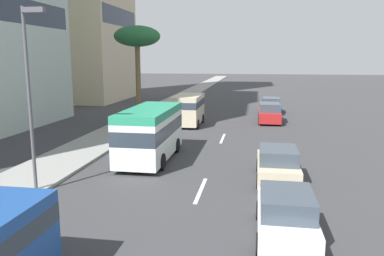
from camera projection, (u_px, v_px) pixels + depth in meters
The scene contains 12 objects.
ground_plane at pixel (230, 120), 34.81m from camera, with size 198.00×198.00×0.00m, color #38383A.
sidewalk_right at pixel (144, 117), 36.08m from camera, with size 162.00×3.32×0.15m, color gray.
lane_stripe_mid at pixel (201, 190), 16.43m from camera, with size 3.20×0.16×0.01m, color silver.
lane_stripe_far at pixel (223, 138), 26.93m from camera, with size 3.20×0.16×0.01m, color silver.
car_lead at pixel (278, 165), 17.58m from camera, with size 4.07×1.88×1.57m.
car_second at pixel (271, 106), 39.34m from camera, with size 4.35×1.95×1.56m.
car_third at pixel (270, 113), 33.55m from camera, with size 4.53×1.90×1.69m.
minibus_fourth at pixel (150, 132), 21.12m from camera, with size 6.43×2.40×2.85m.
van_fifth at pixel (188, 108), 32.08m from camera, with size 4.81×2.22×2.49m.
car_sixth at pixel (286, 216), 11.97m from camera, with size 4.04×1.79×1.55m.
palm_tree at pixel (137, 38), 32.16m from camera, with size 3.85×3.85×8.01m.
street_lamp at pixel (30, 81), 15.33m from camera, with size 0.24×0.97×7.35m.
Camera 1 is at (-2.97, -2.19, 5.56)m, focal length 36.22 mm.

